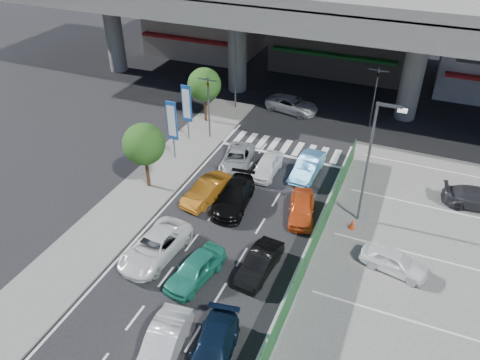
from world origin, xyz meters
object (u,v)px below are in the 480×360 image
at_px(crossing_wagon_silver, 292,105).
at_px(parked_sedan_dgrey, 479,199).
at_px(sedan_white_front_mid, 267,166).
at_px(taxi_orange_left, 208,190).
at_px(sedan_black_mid, 234,197).
at_px(traffic_cone, 352,224).
at_px(hatch_white_back_mid, 163,344).
at_px(kei_truck_front_right, 308,166).
at_px(parked_sedan_white, 395,261).
at_px(minivan_navy_back, 212,351).
at_px(sedan_white_mid_left, 155,247).
at_px(tree_far, 204,85).
at_px(wagon_silver_front_left, 237,159).
at_px(traffic_light_left, 208,93).
at_px(signboard_far, 187,105).
at_px(traffic_light_right, 377,83).
at_px(signboard_near, 172,122).
at_px(tree_near, 144,144).
at_px(taxi_teal_mid, 195,269).
at_px(taxi_orange_right, 302,208).
at_px(hatch_black_mid_right, 260,263).
at_px(street_lamp_left, 237,58).
at_px(street_lamp_right, 372,155).

distance_m(crossing_wagon_silver, parked_sedan_dgrey, 17.89).
bearing_deg(sedan_white_front_mid, taxi_orange_left, -120.68).
distance_m(sedan_black_mid, traffic_cone, 7.62).
xyz_separation_m(crossing_wagon_silver, parked_sedan_dgrey, (15.41, -9.09, 0.04)).
relative_size(hatch_white_back_mid, traffic_cone, 5.95).
relative_size(kei_truck_front_right, parked_sedan_white, 1.15).
distance_m(kei_truck_front_right, traffic_cone, 6.40).
height_order(minivan_navy_back, sedan_black_mid, sedan_black_mid).
relative_size(sedan_white_mid_left, sedan_black_mid, 1.04).
distance_m(tree_far, wagon_silver_front_left, 8.23).
distance_m(traffic_light_left, signboard_far, 1.93).
bearing_deg(traffic_light_right, sedan_white_mid_left, -112.11).
xyz_separation_m(tree_far, sedan_white_mid_left, (4.86, -16.27, -2.70)).
relative_size(taxi_orange_left, kei_truck_front_right, 1.00).
height_order(signboard_near, parked_sedan_dgrey, signboard_near).
height_order(signboard_far, traffic_cone, signboard_far).
bearing_deg(traffic_cone, tree_near, -176.25).
height_order(signboard_far, taxi_orange_left, signboard_far).
height_order(taxi_teal_mid, parked_sedan_white, taxi_teal_mid).
xyz_separation_m(wagon_silver_front_left, parked_sedan_white, (12.13, -6.63, 0.06)).
distance_m(wagon_silver_front_left, parked_sedan_white, 13.82).
height_order(kei_truck_front_right, traffic_cone, kei_truck_front_right).
distance_m(signboard_near, minivan_navy_back, 17.99).
xyz_separation_m(tree_far, taxi_teal_mid, (7.76, -16.98, -2.70)).
height_order(taxi_orange_right, sedan_white_front_mid, taxi_orange_right).
bearing_deg(minivan_navy_back, signboard_far, 111.44).
relative_size(signboard_near, hatch_black_mid_right, 1.22).
xyz_separation_m(signboard_near, taxi_orange_right, (10.84, -3.10, -2.40)).
bearing_deg(hatch_black_mid_right, traffic_light_left, 130.72).
relative_size(signboard_far, parked_sedan_dgrey, 1.06).
distance_m(hatch_white_back_mid, sedan_white_front_mid, 16.02).
distance_m(tree_near, taxi_orange_left, 5.15).
distance_m(tree_far, kei_truck_front_right, 11.81).
relative_size(sedan_black_mid, kei_truck_front_right, 1.14).
height_order(street_lamp_left, tree_near, street_lamp_left).
bearing_deg(traffic_cone, hatch_black_mid_right, -125.24).
bearing_deg(kei_truck_front_right, hatch_white_back_mid, -94.19).
bearing_deg(wagon_silver_front_left, tree_near, -143.63).
xyz_separation_m(street_lamp_right, kei_truck_front_right, (-4.50, 3.75, -4.08)).
bearing_deg(crossing_wagon_silver, street_lamp_left, 116.33).
distance_m(traffic_light_left, tree_near, 8.06).
xyz_separation_m(traffic_light_right, hatch_black_mid_right, (-2.58, -19.66, -3.30)).
bearing_deg(tree_far, street_lamp_right, -29.58).
bearing_deg(parked_sedan_dgrey, signboard_near, 89.27).
height_order(signboard_far, taxi_orange_right, signboard_far).
height_order(street_lamp_right, taxi_teal_mid, street_lamp_right).
xyz_separation_m(street_lamp_right, taxi_orange_right, (-3.53, -1.11, -4.11)).
xyz_separation_m(taxi_orange_right, parked_sedan_white, (6.02, -2.64, 0.02)).
bearing_deg(traffic_light_left, signboard_far, -144.30).
height_order(street_lamp_right, tree_far, street_lamp_right).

